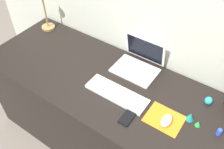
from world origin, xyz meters
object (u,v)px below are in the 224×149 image
at_px(toy_figurine_blue, 220,132).
at_px(mouse, 166,121).
at_px(toy_figurine_teal, 190,117).
at_px(keyboard, 117,94).
at_px(cell_phone, 128,117).
at_px(laptop, 139,61).
at_px(toy_figurine_cyan, 209,101).
at_px(desk_lamp, 42,12).
at_px(toy_figurine_green, 198,124).

bearing_deg(toy_figurine_blue, mouse, -160.95).
xyz_separation_m(mouse, toy_figurine_teal, (0.10, 0.10, 0.01)).
distance_m(keyboard, cell_phone, 0.18).
distance_m(keyboard, toy_figurine_blue, 0.62).
bearing_deg(toy_figurine_teal, toy_figurine_blue, -1.97).
distance_m(cell_phone, toy_figurine_blue, 0.50).
distance_m(laptop, toy_figurine_cyan, 0.52).
relative_size(laptop, toy_figurine_cyan, 5.85).
height_order(keyboard, desk_lamp, desk_lamp).
relative_size(keyboard, toy_figurine_teal, 7.86).
height_order(laptop, toy_figurine_cyan, laptop).
height_order(cell_phone, desk_lamp, desk_lamp).
bearing_deg(laptop, mouse, -41.31).
distance_m(desk_lamp, toy_figurine_green, 1.42).
height_order(mouse, toy_figurine_teal, toy_figurine_teal).
height_order(keyboard, cell_phone, keyboard).
xyz_separation_m(cell_phone, toy_figurine_teal, (0.30, 0.19, 0.02)).
xyz_separation_m(keyboard, cell_phone, (0.15, -0.11, -0.01)).
bearing_deg(toy_figurine_green, laptop, 155.55).
height_order(cell_phone, toy_figurine_blue, toy_figurine_blue).
bearing_deg(toy_figurine_cyan, toy_figurine_blue, -55.90).
distance_m(toy_figurine_blue, toy_figurine_teal, 0.17).
bearing_deg(cell_phone, toy_figurine_teal, 31.83).
relative_size(desk_lamp, toy_figurine_blue, 6.77).
height_order(laptop, toy_figurine_teal, laptop).
relative_size(mouse, toy_figurine_green, 2.71).
bearing_deg(keyboard, toy_figurine_teal, 10.47).
distance_m(desk_lamp, toy_figurine_blue, 1.53).
relative_size(cell_phone, toy_figurine_blue, 2.42).
bearing_deg(cell_phone, toy_figurine_cyan, 45.94).
xyz_separation_m(cell_phone, toy_figurine_blue, (0.47, 0.18, 0.02)).
bearing_deg(toy_figurine_blue, toy_figurine_cyan, 124.10).
bearing_deg(toy_figurine_green, toy_figurine_cyan, 92.26).
distance_m(keyboard, mouse, 0.35).
xyz_separation_m(toy_figurine_cyan, toy_figurine_green, (0.01, -0.19, -0.01)).
xyz_separation_m(laptop, cell_phone, (0.17, -0.41, -0.05)).
relative_size(mouse, toy_figurine_blue, 1.82).
bearing_deg(toy_figurine_blue, desk_lamp, 173.04).
bearing_deg(toy_figurine_teal, mouse, -135.54).
distance_m(toy_figurine_cyan, toy_figurine_green, 0.19).
xyz_separation_m(desk_lamp, toy_figurine_blue, (1.51, -0.18, -0.14)).
relative_size(toy_figurine_cyan, toy_figurine_green, 1.45).
height_order(mouse, toy_figurine_blue, toy_figurine_blue).
bearing_deg(mouse, toy_figurine_blue, 19.05).
relative_size(toy_figurine_blue, toy_figurine_green, 1.49).
relative_size(keyboard, toy_figurine_green, 11.59).
distance_m(cell_phone, toy_figurine_cyan, 0.50).
height_order(laptop, toy_figurine_green, laptop).
bearing_deg(mouse, laptop, 138.69).
xyz_separation_m(laptop, toy_figurine_teal, (0.47, -0.22, -0.03)).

